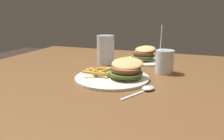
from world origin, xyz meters
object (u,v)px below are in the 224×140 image
Objects in this scene: meal_plate_near at (119,73)px; juice_glass at (164,62)px; meal_plate_far at (143,56)px; spoon at (147,89)px; beer_glass at (106,51)px.

meal_plate_near is 1.42× the size of juice_glass.
meal_plate_far is (-0.14, 0.19, -0.02)m from juice_glass.
spoon is at bearing -96.31° from juice_glass.
beer_glass is 0.97× the size of spoon.
meal_plate_far is (-0.11, 0.45, 0.02)m from spoon.
juice_glass reaches higher than spoon.
meal_plate_near is 0.36m from meal_plate_far.
meal_plate_far is at bearing 85.58° from meal_plate_near.
spoon is at bearing -76.35° from meal_plate_far.
meal_plate_near reaches higher than spoon.
meal_plate_near is 0.17m from spoon.
beer_glass is at bearing -145.65° from meal_plate_far.
meal_plate_near and meal_plate_far have the same top height.
meal_plate_near is at bearing -57.40° from beer_glass.
spoon is at bearing -48.71° from beer_glass.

